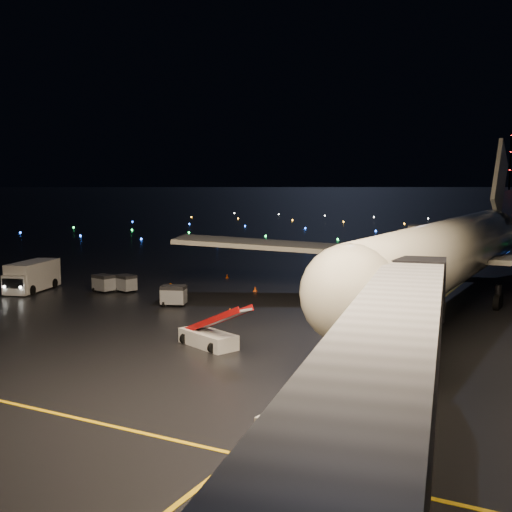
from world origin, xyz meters
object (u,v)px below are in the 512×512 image
at_px(service_truck, 33,276).
at_px(baggage_cart_0, 174,296).
at_px(airliner, 458,215).
at_px(baggage_cart_2, 126,283).
at_px(pushback_tug, 315,432).
at_px(baggage_cart_1, 104,283).
at_px(belt_loader, 208,323).
at_px(crew_c, 171,292).

relative_size(service_truck, baggage_cart_0, 3.84).
bearing_deg(service_truck, airliner, 3.18).
bearing_deg(baggage_cart_2, pushback_tug, -25.33).
distance_m(airliner, baggage_cart_1, 33.60).
bearing_deg(pushback_tug, belt_loader, 147.08).
bearing_deg(airliner, crew_c, -151.08).
xyz_separation_m(airliner, pushback_tug, (1.30, -35.75, -6.73)).
height_order(airliner, belt_loader, airliner).
bearing_deg(pushback_tug, service_truck, 161.61).
bearing_deg(pushback_tug, baggage_cart_0, 146.39).
xyz_separation_m(crew_c, baggage_cart_0, (1.40, -1.57, 0.06)).
distance_m(airliner, service_truck, 40.48).
relative_size(baggage_cart_0, baggage_cart_2, 1.07).
height_order(baggage_cart_1, baggage_cart_2, baggage_cart_1).
height_order(pushback_tug, service_truck, service_truck).
relative_size(airliner, belt_loader, 8.59).
xyz_separation_m(pushback_tug, baggage_cart_0, (-22.45, 22.57, -0.14)).
distance_m(pushback_tug, belt_loader, 17.68).
xyz_separation_m(belt_loader, baggage_cart_1, (-19.79, 12.71, -0.71)).
bearing_deg(crew_c, baggage_cart_2, -141.56).
height_order(service_truck, baggage_cart_0, service_truck).
bearing_deg(belt_loader, airliner, 85.87).
bearing_deg(pushback_tug, baggage_cart_2, 151.02).
relative_size(pushback_tug, baggage_cart_0, 2.08).
xyz_separation_m(airliner, baggage_cart_1, (-31.10, -10.67, -6.92)).
bearing_deg(baggage_cart_0, belt_loader, -65.87).
xyz_separation_m(crew_c, baggage_cart_1, (-8.56, 0.95, 0.02)).
relative_size(pushback_tug, service_truck, 0.54).
xyz_separation_m(belt_loader, crew_c, (-11.23, 11.76, -0.73)).
bearing_deg(baggage_cart_2, baggage_cart_1, -135.55).
distance_m(pushback_tug, baggage_cart_1, 40.98).
xyz_separation_m(belt_loader, baggage_cart_2, (-17.94, 13.74, -0.72)).
distance_m(service_truck, baggage_cart_0, 16.59).
relative_size(airliner, crew_c, 33.53).
xyz_separation_m(airliner, crew_c, (-22.54, -11.61, -6.93)).
height_order(airliner, service_truck, airliner).
xyz_separation_m(pushback_tug, belt_loader, (-12.61, 12.38, 0.53)).
bearing_deg(pushback_tug, baggage_cart_1, 153.80).
bearing_deg(crew_c, airliner, 82.17).
distance_m(belt_loader, baggage_cart_0, 14.18).
xyz_separation_m(pushback_tug, crew_c, (-23.84, 24.14, -0.20)).
distance_m(pushback_tug, baggage_cart_2, 40.20).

